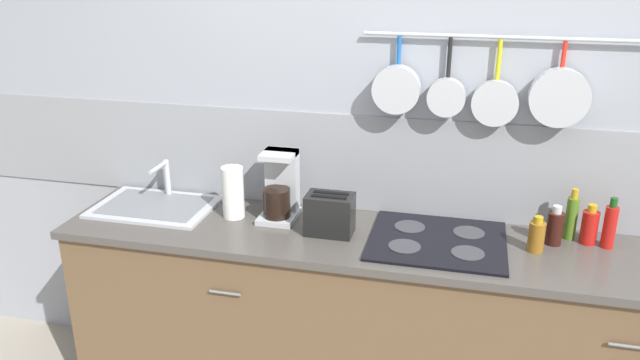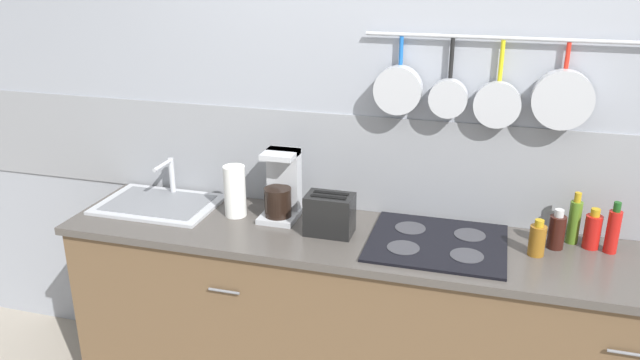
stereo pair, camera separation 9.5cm
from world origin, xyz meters
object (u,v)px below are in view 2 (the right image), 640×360
at_px(paper_towel_roll, 235,191).
at_px(bottle_cooking_wine, 593,231).
at_px(bottle_vinegar, 557,231).
at_px(bottle_hot_sauce, 574,221).
at_px(coffee_maker, 282,189).
at_px(toaster, 330,214).
at_px(bottle_dish_soap, 537,240).
at_px(bottle_sesame_oil, 613,230).

bearing_deg(paper_towel_roll, bottle_cooking_wine, 3.55).
bearing_deg(bottle_vinegar, paper_towel_roll, -177.80).
bearing_deg(bottle_vinegar, bottle_hot_sauce, 45.35).
height_order(coffee_maker, bottle_cooking_wine, coffee_maker).
distance_m(paper_towel_roll, bottle_cooking_wine, 1.56).
xyz_separation_m(paper_towel_roll, toaster, (0.47, -0.07, -0.03)).
height_order(bottle_vinegar, bottle_hot_sauce, bottle_hot_sauce).
height_order(bottle_dish_soap, bottle_hot_sauce, bottle_hot_sauce).
bearing_deg(coffee_maker, bottle_hot_sauce, 3.30).
bearing_deg(bottle_hot_sauce, bottle_vinegar, -134.65).
bearing_deg(bottle_cooking_wine, bottle_dish_soap, -149.22).
height_order(paper_towel_roll, bottle_hot_sauce, paper_towel_roll).
height_order(bottle_dish_soap, bottle_sesame_oil, bottle_sesame_oil).
relative_size(toaster, bottle_dish_soap, 1.43).
relative_size(bottle_dish_soap, bottle_hot_sauce, 0.68).
distance_m(bottle_vinegar, bottle_cooking_wine, 0.15).
relative_size(paper_towel_roll, bottle_dish_soap, 1.57).
bearing_deg(paper_towel_roll, bottle_sesame_oil, 2.61).
xyz_separation_m(toaster, bottle_hot_sauce, (1.01, 0.19, 0.01)).
xyz_separation_m(paper_towel_roll, bottle_cooking_wine, (1.56, 0.10, -0.04)).
distance_m(bottle_cooking_wine, bottle_sesame_oil, 0.08).
height_order(bottle_cooking_wine, bottle_sesame_oil, bottle_sesame_oil).
relative_size(bottle_hot_sauce, bottle_cooking_wine, 1.30).
bearing_deg(paper_towel_roll, bottle_vinegar, 2.20).
height_order(paper_towel_roll, bottle_cooking_wine, paper_towel_roll).
xyz_separation_m(bottle_dish_soap, bottle_cooking_wine, (0.22, 0.13, 0.01)).
distance_m(bottle_hot_sauce, bottle_cooking_wine, 0.08).
xyz_separation_m(bottle_dish_soap, bottle_hot_sauce, (0.15, 0.16, 0.03)).
xyz_separation_m(toaster, bottle_dish_soap, (0.86, 0.03, -0.02)).
height_order(coffee_maker, bottle_hot_sauce, coffee_maker).
xyz_separation_m(bottle_cooking_wine, bottle_sesame_oil, (0.07, -0.02, 0.02)).
bearing_deg(bottle_sesame_oil, bottle_vinegar, -174.69).
height_order(bottle_dish_soap, bottle_cooking_wine, bottle_cooking_wine).
distance_m(coffee_maker, toaster, 0.29).
xyz_separation_m(toaster, bottle_vinegar, (0.94, 0.12, -0.01)).
distance_m(paper_towel_roll, bottle_vinegar, 1.41).
xyz_separation_m(bottle_vinegar, bottle_hot_sauce, (0.07, 0.07, 0.02)).
height_order(bottle_hot_sauce, bottle_cooking_wine, bottle_hot_sauce).
xyz_separation_m(paper_towel_roll, bottle_sesame_oil, (1.63, 0.07, -0.02)).
bearing_deg(coffee_maker, bottle_sesame_oil, 0.86).
bearing_deg(toaster, bottle_hot_sauce, 10.90).
distance_m(bottle_dish_soap, bottle_cooking_wine, 0.26).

